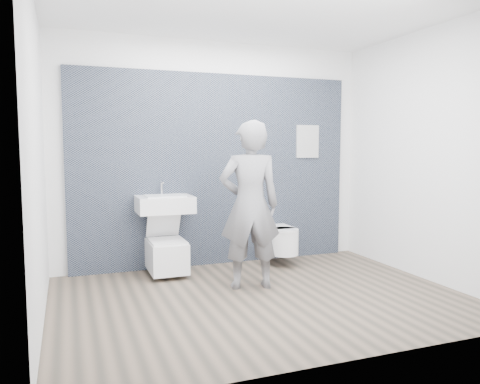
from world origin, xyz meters
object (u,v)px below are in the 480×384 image
object	(u,v)px
washbasin	(165,204)
visitor	(250,205)
toilet_square	(167,254)
toilet_rounded	(280,240)

from	to	relation	value
washbasin	visitor	distance (m)	1.12
washbasin	visitor	bearing A→B (deg)	-49.20
toilet_square	visitor	size ratio (longest dim) A/B	0.43
toilet_rounded	visitor	distance (m)	1.21
toilet_square	toilet_rounded	size ratio (longest dim) A/B	1.25
washbasin	toilet_rounded	size ratio (longest dim) A/B	1.06
visitor	toilet_square	bearing A→B (deg)	-36.80
washbasin	toilet_rounded	bearing A→B (deg)	-2.53
toilet_square	visitor	xyz separation A→B (m)	(0.73, -0.79, 0.63)
washbasin	toilet_square	size ratio (longest dim) A/B	0.85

